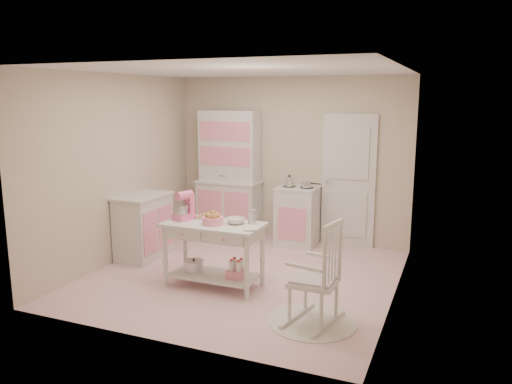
{
  "coord_description": "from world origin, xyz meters",
  "views": [
    {
      "loc": [
        2.5,
        -5.62,
        2.3
      ],
      "look_at": [
        0.17,
        0.04,
        1.12
      ],
      "focal_mm": 35.0,
      "sensor_mm": 36.0,
      "label": 1
    }
  ],
  "objects_px": {
    "rocking_chair": "(314,272)",
    "hutch": "(229,174)",
    "stove": "(297,216)",
    "stand_mixer": "(183,206)",
    "bread_basket": "(213,221)",
    "work_table": "(214,255)",
    "base_cabinet": "(143,226)"
  },
  "relations": [
    {
      "from": "rocking_chair",
      "to": "hutch",
      "type": "bearing_deg",
      "value": 141.77
    },
    {
      "from": "hutch",
      "to": "stove",
      "type": "xyz_separation_m",
      "value": [
        1.2,
        -0.05,
        -0.58
      ]
    },
    {
      "from": "stove",
      "to": "stand_mixer",
      "type": "xyz_separation_m",
      "value": [
        -0.82,
        -2.05,
        0.51
      ]
    },
    {
      "from": "stand_mixer",
      "to": "bread_basket",
      "type": "bearing_deg",
      "value": 8.45
    },
    {
      "from": "work_table",
      "to": "rocking_chair",
      "type": "bearing_deg",
      "value": -19.78
    },
    {
      "from": "stove",
      "to": "rocking_chair",
      "type": "bearing_deg",
      "value": -68.91
    },
    {
      "from": "rocking_chair",
      "to": "bread_basket",
      "type": "height_order",
      "value": "rocking_chair"
    },
    {
      "from": "hutch",
      "to": "bread_basket",
      "type": "relative_size",
      "value": 8.32
    },
    {
      "from": "work_table",
      "to": "bread_basket",
      "type": "height_order",
      "value": "bread_basket"
    },
    {
      "from": "base_cabinet",
      "to": "bread_basket",
      "type": "distance_m",
      "value": 1.66
    },
    {
      "from": "work_table",
      "to": "bread_basket",
      "type": "distance_m",
      "value": 0.45
    },
    {
      "from": "hutch",
      "to": "base_cabinet",
      "type": "bearing_deg",
      "value": -113.64
    },
    {
      "from": "stand_mixer",
      "to": "bread_basket",
      "type": "xyz_separation_m",
      "value": [
        0.44,
        -0.07,
        -0.12
      ]
    },
    {
      "from": "base_cabinet",
      "to": "rocking_chair",
      "type": "height_order",
      "value": "rocking_chair"
    },
    {
      "from": "stand_mixer",
      "to": "stove",
      "type": "bearing_deg",
      "value": 85.56
    },
    {
      "from": "stove",
      "to": "rocking_chair",
      "type": "xyz_separation_m",
      "value": [
        0.99,
        -2.57,
        0.09
      ]
    },
    {
      "from": "stand_mixer",
      "to": "hutch",
      "type": "bearing_deg",
      "value": 117.68
    },
    {
      "from": "stove",
      "to": "bread_basket",
      "type": "xyz_separation_m",
      "value": [
        -0.38,
        -2.12,
        0.39
      ]
    },
    {
      "from": "base_cabinet",
      "to": "rocking_chair",
      "type": "relative_size",
      "value": 0.84
    },
    {
      "from": "work_table",
      "to": "stand_mixer",
      "type": "xyz_separation_m",
      "value": [
        -0.42,
        0.02,
        0.57
      ]
    },
    {
      "from": "base_cabinet",
      "to": "bread_basket",
      "type": "relative_size",
      "value": 3.68
    },
    {
      "from": "stove",
      "to": "base_cabinet",
      "type": "distance_m",
      "value": 2.35
    },
    {
      "from": "hutch",
      "to": "work_table",
      "type": "height_order",
      "value": "hutch"
    },
    {
      "from": "hutch",
      "to": "rocking_chair",
      "type": "relative_size",
      "value": 1.89
    },
    {
      "from": "rocking_chair",
      "to": "stove",
      "type": "bearing_deg",
      "value": 122.93
    },
    {
      "from": "base_cabinet",
      "to": "work_table",
      "type": "relative_size",
      "value": 0.77
    },
    {
      "from": "base_cabinet",
      "to": "stand_mixer",
      "type": "xyz_separation_m",
      "value": [
        1.03,
        -0.6,
        0.51
      ]
    },
    {
      "from": "hutch",
      "to": "rocking_chair",
      "type": "height_order",
      "value": "hutch"
    },
    {
      "from": "rocking_chair",
      "to": "stand_mixer",
      "type": "xyz_separation_m",
      "value": [
        -1.81,
        0.52,
        0.42
      ]
    },
    {
      "from": "bread_basket",
      "to": "hutch",
      "type": "bearing_deg",
      "value": 110.67
    },
    {
      "from": "stove",
      "to": "rocking_chair",
      "type": "relative_size",
      "value": 0.84
    },
    {
      "from": "hutch",
      "to": "base_cabinet",
      "type": "xyz_separation_m",
      "value": [
        -0.65,
        -1.49,
        -0.58
      ]
    }
  ]
}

